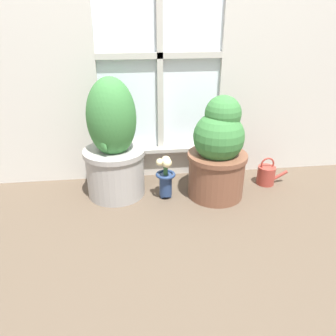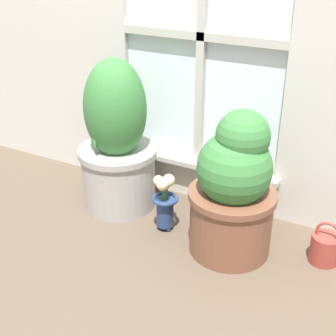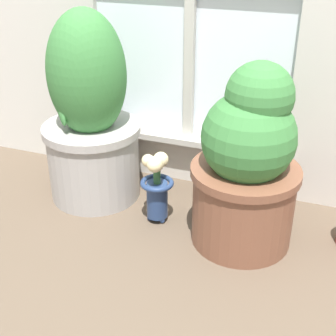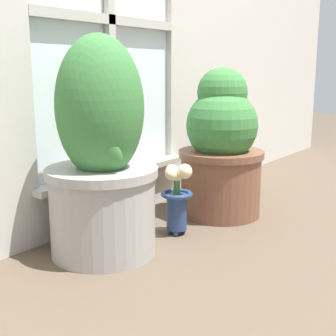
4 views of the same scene
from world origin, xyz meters
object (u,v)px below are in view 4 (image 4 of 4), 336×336
(potted_plant_left, at_px, (101,160))
(watering_can, at_px, (241,180))
(flower_vase, at_px, (177,196))
(potted_plant_right, at_px, (221,149))

(potted_plant_left, relative_size, watering_can, 3.51)
(flower_vase, xyz_separation_m, watering_can, (0.66, 0.09, -0.08))
(potted_plant_right, bearing_deg, flower_vase, 179.39)
(potted_plant_right, distance_m, flower_vase, 0.33)
(potted_plant_right, relative_size, watering_can, 3.01)
(watering_can, bearing_deg, potted_plant_right, -165.08)
(potted_plant_left, bearing_deg, flower_vase, -16.53)
(flower_vase, bearing_deg, watering_can, 7.94)
(watering_can, bearing_deg, potted_plant_left, -179.62)
(potted_plant_right, height_order, watering_can, potted_plant_right)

